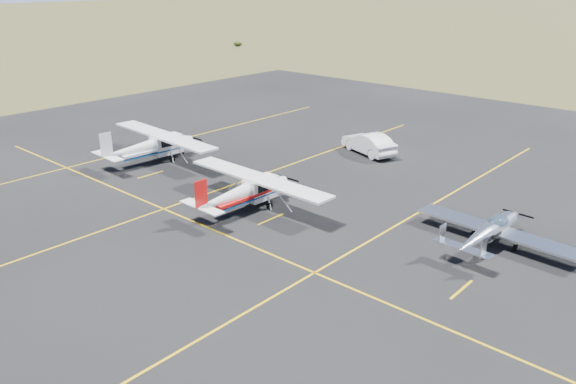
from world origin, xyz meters
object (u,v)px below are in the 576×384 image
sedan (369,143)px  aircraft_low_wing (491,231)px  aircraft_plain (151,145)px  aircraft_cessna (246,191)px

sedan → aircraft_low_wing: bearing=75.0°
aircraft_plain → sedan: bearing=-37.4°
aircraft_low_wing → aircraft_cessna: aircraft_cessna is taller
aircraft_low_wing → sedan: aircraft_low_wing is taller
aircraft_low_wing → aircraft_cessna: (-4.59, 12.17, 0.28)m
aircraft_low_wing → sedan: bearing=58.7°
aircraft_cessna → aircraft_plain: (1.66, 11.22, 0.08)m
sedan → aircraft_plain: bearing=-21.3°
aircraft_cessna → aircraft_plain: bearing=82.6°
aircraft_low_wing → sedan: 15.93m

